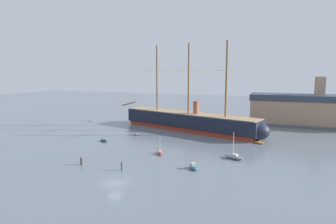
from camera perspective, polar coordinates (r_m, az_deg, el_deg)
ground_plane at (r=52.24m, az=-10.41°, el=-13.62°), size 400.00×400.00×0.00m
tall_ship at (r=95.16m, az=4.03°, el=-1.82°), size 57.17×22.15×28.29m
motorboat_foreground_right at (r=58.25m, az=5.05°, el=-10.77°), size 2.78×3.12×1.25m
sailboat_near_centre at (r=68.19m, az=-1.58°, el=-8.02°), size 2.49×3.50×4.45m
dinghy_mid_left at (r=82.17m, az=-12.60°, el=-5.49°), size 3.12×2.33×0.68m
sailboat_mid_right at (r=66.09m, az=12.92°, el=-8.62°), size 4.77×3.09×5.99m
dinghy_alongside_bow at (r=88.63m, az=-6.09°, el=-4.41°), size 1.82×2.54×0.55m
dinghy_alongside_stern at (r=81.51m, az=17.61°, el=-5.80°), size 2.78×1.88×0.61m
sailboat_far_left at (r=110.88m, az=-7.01°, el=-1.81°), size 3.44×5.38×6.75m
mooring_piling_nearest at (r=63.02m, az=-16.79°, el=-9.34°), size 0.42×0.42×1.50m
mooring_piling_left_pair at (r=57.81m, az=-9.15°, el=-10.55°), size 0.24×0.24×1.73m
dockside_warehouse_right at (r=115.44m, az=26.44°, el=0.32°), size 45.12×15.18×17.62m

